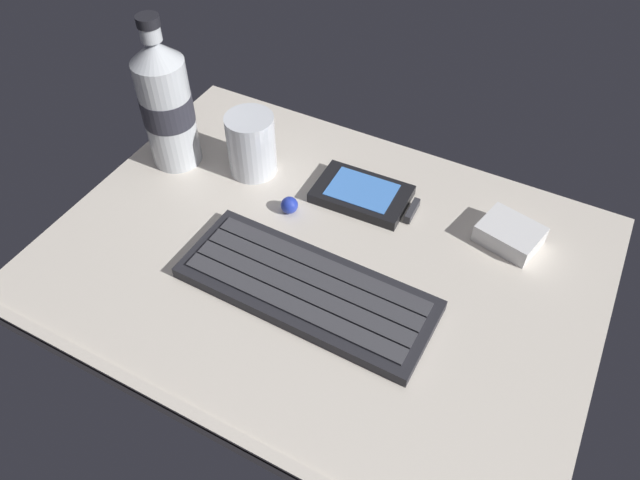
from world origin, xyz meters
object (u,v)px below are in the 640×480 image
Objects in this scene: handheld_device at (366,195)px; trackball_mouse at (289,205)px; water_bottle at (166,104)px; charger_block at (510,234)px; juice_cup at (252,146)px; keyboard at (306,288)px.

trackball_mouse reaches higher than handheld_device.
trackball_mouse is (18.87, -1.88, -7.91)cm from water_bottle.
water_bottle reaches higher than trackball_mouse.
charger_block is 27.08cm from trackball_mouse.
charger_block reaches higher than handheld_device.
juice_cup is at bearing 150.03° from trackball_mouse.
handheld_device is at bearing 40.34° from trackball_mouse.
charger_block reaches higher than keyboard.
handheld_device is 18.30cm from charger_block.
charger_block is (34.26, 3.09, -2.71)cm from juice_cup.
keyboard is at bearing -42.64° from juice_cup.
water_bottle reaches higher than keyboard.
juice_cup is 10.05cm from trackball_mouse.
handheld_device is (-0.47, 16.87, -0.08)cm from keyboard.
handheld_device is at bearing 5.99° from juice_cup.
keyboard is 2.25× the size of handheld_device.
trackball_mouse is at bearing -29.97° from juice_cup.
handheld_device is 16.42cm from juice_cup.
handheld_device is 1.53× the size of juice_cup.
handheld_device is at bearing 91.59° from keyboard.
charger_block is (17.77, 18.28, 0.39)cm from keyboard.
water_bottle is 20.55cm from trackball_mouse.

